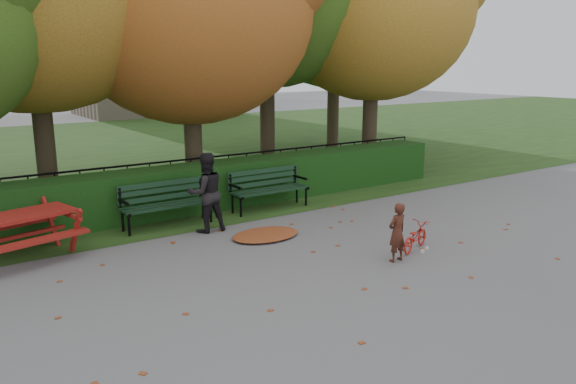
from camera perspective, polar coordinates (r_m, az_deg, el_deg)
ground at (r=9.07m, az=4.64°, el=-7.58°), size 90.00×90.00×0.00m
grass_strip at (r=21.50m, az=-19.52°, el=3.77°), size 90.00×90.00×0.00m
building_right at (r=37.18m, az=-13.76°, el=17.02°), size 9.00×6.00×12.00m
hedge at (r=12.60m, az=-8.26°, el=0.58°), size 13.00×0.90×1.00m
iron_fence at (r=13.30m, az=-9.79°, el=1.35°), size 14.00×0.04×1.02m
tree_g at (r=21.44m, az=5.95°, el=18.82°), size 6.30×6.00×8.55m
bench_left at (r=11.37m, az=-12.35°, el=-0.84°), size 1.80×0.57×0.88m
bench_right at (r=12.44m, az=-2.08°, el=0.64°), size 1.80×0.57×0.88m
picnic_table at (r=10.20m, az=-25.90°, el=-3.02°), size 2.09×1.83×0.87m
leaf_pile at (r=10.53m, az=-2.30°, el=-4.34°), size 1.38×1.00×0.09m
leaf_scatter at (r=9.29m, az=3.47°, el=-7.02°), size 9.00×5.70×0.01m
child at (r=9.31m, az=11.02°, el=-4.05°), size 0.37×0.25×0.98m
adult at (r=10.80m, az=-8.33°, el=-0.06°), size 0.78×0.62×1.54m
bicycle at (r=10.00m, az=12.78°, el=-4.44°), size 0.97×0.62×0.48m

